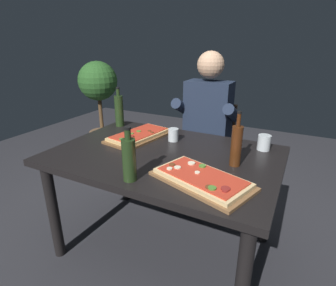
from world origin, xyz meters
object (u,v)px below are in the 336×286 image
pizza_rectangular_front (202,179)px  tumbler_far_side (173,136)px  wine_bottle_dark (236,145)px  tumbler_near_camera (264,143)px  diner_chair (209,146)px  seated_diner (206,123)px  vinegar_bottle_green (119,110)px  pizza_rectangular_left (139,135)px  oil_bottle_amber (129,159)px  potted_plant_corner (100,101)px  dining_table (164,166)px

pizza_rectangular_front → tumbler_far_side: 0.61m
wine_bottle_dark → tumbler_near_camera: bearing=71.3°
diner_chair → seated_diner: (0.00, -0.12, 0.26)m
vinegar_bottle_green → tumbler_near_camera: (1.14, 0.00, -0.09)m
wine_bottle_dark → diner_chair: bearing=117.3°
pizza_rectangular_left → oil_bottle_amber: oil_bottle_amber is taller
tumbler_near_camera → pizza_rectangular_front: bearing=-108.9°
oil_bottle_amber → diner_chair: (0.00, 1.25, -0.37)m
oil_bottle_amber → seated_diner: bearing=89.9°
oil_bottle_amber → vinegar_bottle_green: (-0.61, 0.73, 0.01)m
pizza_rectangular_left → potted_plant_corner: (-1.12, 0.87, -0.02)m
pizza_rectangular_front → potted_plant_corner: size_ratio=0.47×
pizza_rectangular_left → oil_bottle_amber: bearing=-61.3°
dining_table → vinegar_bottle_green: 0.73m
dining_table → seated_diner: seated_diner is taller
oil_bottle_amber → seated_diner: seated_diner is taller
pizza_rectangular_front → potted_plant_corner: 2.17m
dining_table → diner_chair: 0.87m
dining_table → diner_chair: size_ratio=1.61×
dining_table → oil_bottle_amber: oil_bottle_amber is taller
diner_chair → tumbler_near_camera: bearing=-43.8°
pizza_rectangular_front → vinegar_bottle_green: (-0.94, 0.59, 0.11)m
dining_table → tumbler_far_side: bearing=102.1°
pizza_rectangular_front → seated_diner: (-0.33, 0.98, -0.02)m
oil_bottle_amber → potted_plant_corner: potted_plant_corner is taller
diner_chair → tumbler_far_side: bearing=-95.4°
oil_bottle_amber → diner_chair: bearing=89.9°
dining_table → pizza_rectangular_front: 0.44m
wine_bottle_dark → tumbler_near_camera: wine_bottle_dark is taller
tumbler_near_camera → pizza_rectangular_left: bearing=-167.9°
dining_table → pizza_rectangular_left: pizza_rectangular_left is taller
vinegar_bottle_green → seated_diner: 0.74m
tumbler_far_side → pizza_rectangular_front: bearing=-50.4°
diner_chair → vinegar_bottle_green: bearing=-139.8°
tumbler_far_side → seated_diner: bearing=83.4°
tumbler_far_side → oil_bottle_amber: bearing=-84.6°
diner_chair → potted_plant_corner: bearing=172.9°
tumbler_far_side → diner_chair: bearing=84.6°
pizza_rectangular_left → wine_bottle_dark: wine_bottle_dark is taller
tumbler_far_side → pizza_rectangular_left: bearing=-166.0°
oil_bottle_amber → tumbler_far_side: 0.62m
pizza_rectangular_left → diner_chair: (0.30, 0.69, -0.27)m
dining_table → potted_plant_corner: 1.75m
wine_bottle_dark → potted_plant_corner: potted_plant_corner is taller
pizza_rectangular_front → wine_bottle_dark: size_ratio=1.78×
oil_bottle_amber → vinegar_bottle_green: vinegar_bottle_green is taller
wine_bottle_dark → potted_plant_corner: bearing=151.5°
oil_bottle_amber → dining_table: bearing=91.4°
vinegar_bottle_green → diner_chair: size_ratio=0.37×
diner_chair → oil_bottle_amber: bearing=-90.1°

